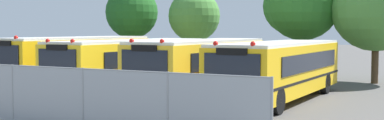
# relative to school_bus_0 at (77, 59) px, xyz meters

# --- Properties ---
(ground_plane) EXTENTS (160.00, 160.00, 0.00)m
(ground_plane) POSITION_rel_school_bus_0_xyz_m (5.49, -0.03, -1.44)
(ground_plane) COLOR #514F4C
(school_bus_0) EXTENTS (2.81, 9.81, 2.75)m
(school_bus_0) POSITION_rel_school_bus_0_xyz_m (0.00, 0.00, 0.00)
(school_bus_0) COLOR yellow
(school_bus_0) RESTS_ON ground_plane
(school_bus_1) EXTENTS (2.75, 10.43, 2.64)m
(school_bus_1) POSITION_rel_school_bus_0_xyz_m (3.57, -0.10, -0.05)
(school_bus_1) COLOR yellow
(school_bus_1) RESTS_ON ground_plane
(school_bus_2) EXTENTS (2.58, 9.85, 2.67)m
(school_bus_2) POSITION_rel_school_bus_0_xyz_m (7.42, -0.09, -0.04)
(school_bus_2) COLOR yellow
(school_bus_2) RESTS_ON ground_plane
(school_bus_3) EXTENTS (2.78, 10.11, 2.61)m
(school_bus_3) POSITION_rel_school_bus_0_xyz_m (11.06, 0.05, -0.07)
(school_bus_3) COLOR yellow
(school_bus_3) RESTS_ON ground_plane
(tree_0) EXTENTS (3.61, 3.61, 6.00)m
(tree_0) POSITION_rel_school_bus_0_xyz_m (-2.32, 8.24, 2.69)
(tree_0) COLOR #4C3823
(tree_0) RESTS_ON ground_plane
(tree_1) EXTENTS (3.49, 3.49, 5.68)m
(tree_1) POSITION_rel_school_bus_0_xyz_m (1.80, 9.69, 2.52)
(tree_1) COLOR #4C3823
(tree_1) RESTS_ON ground_plane
(tree_2) EXTENTS (4.61, 4.37, 6.73)m
(tree_2) POSITION_rel_school_bus_0_xyz_m (9.35, 8.76, 3.05)
(tree_2) COLOR #4C3823
(tree_2) RESTS_ON ground_plane
(tree_3) EXTENTS (4.96, 4.96, 6.75)m
(tree_3) POSITION_rel_school_bus_0_xyz_m (13.80, 8.87, 2.87)
(tree_3) COLOR #4C3823
(tree_3) RESTS_ON ground_plane
(chainlink_fence) EXTENTS (17.68, 0.07, 1.87)m
(chainlink_fence) POSITION_rel_school_bus_0_xyz_m (4.94, -8.83, -0.47)
(chainlink_fence) COLOR #9EA0A3
(chainlink_fence) RESTS_ON ground_plane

